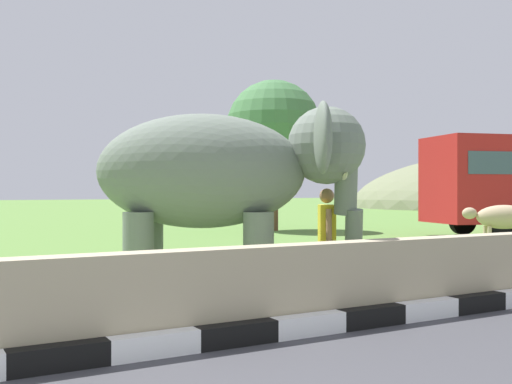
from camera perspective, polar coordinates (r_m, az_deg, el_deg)
name	(u,v)px	position (r m, az deg, el deg)	size (l,w,h in m)	color
striped_curb	(5,365)	(5.88, -22.33, -14.66)	(16.20, 0.20, 0.24)	white
barrier_parapet	(232,293)	(6.77, -2.24, -9.39)	(28.00, 0.36, 1.00)	tan
elephant	(226,174)	(9.13, -2.84, 1.69)	(3.96, 3.42, 2.87)	slate
person_handler	(327,235)	(9.61, 6.60, -4.01)	(0.40, 0.61, 1.66)	navy
cow_mid	(502,218)	(18.10, 21.93, -2.25)	(1.81, 1.39, 1.23)	tan
tree_distant	(274,128)	(24.81, 1.65, 5.95)	(3.82, 3.82, 6.07)	brown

